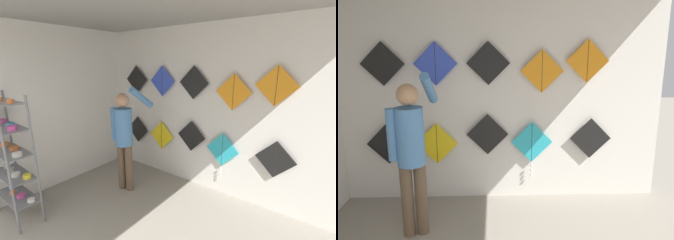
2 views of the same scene
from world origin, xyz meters
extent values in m
cube|color=silver|center=(0.00, 3.69, 1.40)|extent=(4.68, 0.06, 2.80)
cube|color=silver|center=(-1.97, 1.83, 1.40)|extent=(0.06, 4.46, 2.80)
cylinder|color=slate|center=(-1.09, 1.14, 0.90)|extent=(0.03, 0.03, 1.81)
cylinder|color=slate|center=(-1.86, 1.45, 0.90)|extent=(0.03, 0.03, 1.81)
cylinder|color=slate|center=(-1.09, 1.45, 0.90)|extent=(0.03, 0.03, 1.81)
cube|color=slate|center=(-1.48, 1.30, 0.33)|extent=(0.78, 0.32, 0.01)
cube|color=slate|center=(-1.48, 1.30, 0.68)|extent=(0.78, 0.32, 0.01)
cube|color=slate|center=(-1.48, 1.30, 1.02)|extent=(0.78, 0.32, 0.01)
cube|color=slate|center=(-1.48, 1.30, 1.36)|extent=(0.78, 0.32, 0.01)
cube|color=slate|center=(-1.48, 1.30, 1.70)|extent=(0.78, 0.32, 0.01)
cylinder|color=#3F8CBF|center=(-1.76, 1.33, 0.37)|extent=(0.09, 0.09, 0.05)
cylinder|color=orange|center=(-1.57, 1.27, 0.37)|extent=(0.08, 0.08, 0.06)
cylinder|color=#D84C99|center=(-1.39, 1.31, 0.36)|extent=(0.11, 0.11, 0.05)
cylinder|color=white|center=(-1.17, 1.35, 0.36)|extent=(0.09, 0.09, 0.04)
cylinder|color=#B2ADA3|center=(-1.76, 1.31, 0.71)|extent=(0.08, 0.08, 0.06)
cylinder|color=#B2ADA3|center=(-1.58, 1.31, 0.71)|extent=(0.08, 0.08, 0.05)
cylinder|color=white|center=(-1.38, 1.29, 0.70)|extent=(0.11, 0.11, 0.05)
cylinder|color=yellow|center=(-1.19, 1.36, 0.71)|extent=(0.10, 0.10, 0.06)
cylinder|color=orange|center=(-1.74, 1.32, 1.05)|extent=(0.11, 0.11, 0.06)
cylinder|color=orange|center=(-1.48, 1.36, 1.04)|extent=(0.11, 0.11, 0.05)
cylinder|color=white|center=(-1.20, 1.29, 1.05)|extent=(0.11, 0.11, 0.05)
cylinder|color=#D84C99|center=(-1.75, 1.35, 1.39)|extent=(0.10, 0.10, 0.06)
cylinder|color=#3F8CBF|center=(-1.46, 1.36, 1.39)|extent=(0.10, 0.10, 0.05)
cylinder|color=#D84C99|center=(-1.22, 1.30, 1.39)|extent=(0.11, 0.11, 0.06)
cylinder|color=orange|center=(-1.21, 1.32, 1.73)|extent=(0.08, 0.08, 0.05)
cylinder|color=brown|center=(-0.88, 2.73, 0.42)|extent=(0.13, 0.13, 0.83)
cylinder|color=brown|center=(-0.74, 2.77, 0.42)|extent=(0.13, 0.13, 0.83)
cylinder|color=#4C7FB7|center=(-0.81, 2.75, 1.15)|extent=(0.30, 0.30, 0.63)
sphere|color=tan|center=(-0.81, 2.75, 1.59)|extent=(0.23, 0.23, 0.23)
cylinder|color=#4C7FB7|center=(-0.98, 2.70, 1.18)|extent=(0.10, 0.10, 0.56)
cylinder|color=#4C7FB7|center=(-0.64, 3.02, 1.62)|extent=(0.10, 0.52, 0.40)
cube|color=black|center=(-1.33, 3.60, 0.80)|extent=(0.56, 0.01, 0.56)
cylinder|color=black|center=(-1.33, 3.60, 0.80)|extent=(0.01, 0.01, 0.53)
cube|color=yellow|center=(-0.69, 3.60, 0.80)|extent=(0.56, 0.01, 0.56)
cylinder|color=black|center=(-0.69, 3.60, 0.80)|extent=(0.01, 0.01, 0.53)
cube|color=black|center=(-0.01, 3.60, 0.92)|extent=(0.56, 0.01, 0.56)
cylinder|color=black|center=(-0.01, 3.60, 0.92)|extent=(0.01, 0.01, 0.53)
cube|color=#28B2C6|center=(0.59, 3.60, 0.80)|extent=(0.56, 0.01, 0.56)
cylinder|color=black|center=(0.59, 3.60, 0.80)|extent=(0.01, 0.01, 0.53)
sphere|color=white|center=(0.59, 3.59, 0.47)|extent=(0.04, 0.04, 0.04)
sphere|color=white|center=(0.59, 3.59, 0.40)|extent=(0.04, 0.04, 0.04)
sphere|color=white|center=(0.59, 3.59, 0.33)|extent=(0.04, 0.04, 0.04)
cube|color=black|center=(1.39, 3.60, 0.85)|extent=(0.56, 0.01, 0.56)
cylinder|color=black|center=(1.39, 3.60, 0.85)|extent=(0.01, 0.01, 0.53)
cube|color=black|center=(-1.32, 3.60, 1.86)|extent=(0.56, 0.01, 0.56)
cylinder|color=black|center=(-1.32, 3.60, 1.86)|extent=(0.01, 0.01, 0.53)
cube|color=blue|center=(-0.66, 3.60, 1.86)|extent=(0.56, 0.01, 0.56)
cylinder|color=black|center=(-0.66, 3.60, 1.86)|extent=(0.01, 0.01, 0.53)
cube|color=black|center=(0.01, 3.60, 1.86)|extent=(0.56, 0.01, 0.56)
cylinder|color=black|center=(0.01, 3.60, 1.86)|extent=(0.01, 0.01, 0.53)
cube|color=orange|center=(0.71, 3.60, 1.76)|extent=(0.56, 0.01, 0.56)
cylinder|color=black|center=(0.71, 3.60, 1.76)|extent=(0.01, 0.01, 0.53)
cube|color=orange|center=(1.29, 3.60, 1.89)|extent=(0.56, 0.01, 0.56)
cylinder|color=black|center=(1.29, 3.60, 1.89)|extent=(0.01, 0.01, 0.53)
camera|label=1|loc=(1.96, 0.33, 2.19)|focal=24.00mm
camera|label=2|loc=(0.08, -0.62, 2.11)|focal=35.00mm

